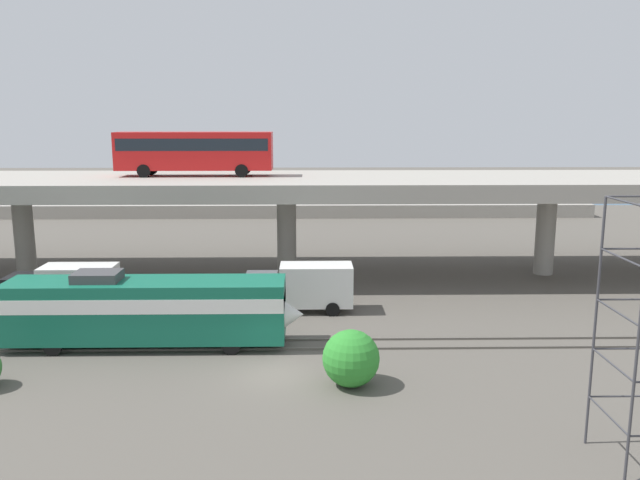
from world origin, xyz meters
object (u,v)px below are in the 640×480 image
parked_car_2 (268,191)px  parked_car_6 (325,192)px  service_truck_east (66,287)px  parked_car_3 (84,194)px  transit_bus_on_overpass (195,149)px  parked_car_0 (334,196)px  train_locomotive (161,307)px  parked_car_5 (406,192)px  parked_car_4 (394,195)px  parked_car_1 (462,190)px  service_truck_west (302,286)px

parked_car_2 → parked_car_6: size_ratio=0.87×
service_truck_east → parked_car_3: 46.49m
transit_bus_on_overpass → parked_car_0: size_ratio=2.72×
parked_car_2 → parked_car_3: 24.07m
train_locomotive → parked_car_5: train_locomotive is taller
parked_car_4 → parked_car_1: bearing=-151.7°
parked_car_1 → parked_car_5: 8.34m
service_truck_east → train_locomotive: bearing=139.8°
parked_car_6 → transit_bus_on_overpass: bearing=-107.2°
service_truck_east → parked_car_2: parked_car_2 is taller
service_truck_west → parked_car_1: 52.24m
train_locomotive → parked_car_2: size_ratio=3.96×
parked_car_1 → parked_car_4: (-9.95, -5.36, -0.00)m
transit_bus_on_overpass → parked_car_2: bearing=84.8°
parked_car_3 → transit_bus_on_overpass: bearing=121.4°
service_truck_west → parked_car_6: 46.36m
parked_car_3 → parked_car_6: same height
service_truck_west → parked_car_6: (2.66, 46.28, 0.76)m
service_truck_east → parked_car_4: parked_car_4 is taller
parked_car_0 → train_locomotive: bearing=-103.3°
parked_car_3 → parked_car_6: size_ratio=1.02×
train_locomotive → service_truck_west: bearing=39.8°
train_locomotive → parked_car_1: (29.04, 53.95, 0.20)m
parked_car_6 → parked_car_5: bearing=-5.6°
train_locomotive → parked_car_1: 61.27m
parked_car_0 → parked_car_5: (9.76, 3.63, 0.00)m
parked_car_0 → parked_car_6: bearing=102.7°
parked_car_1 → parked_car_6: size_ratio=0.96×
parked_car_0 → parked_car_1: (17.74, 6.03, -0.00)m
service_truck_east → parked_car_2: bearing=-102.0°
parked_car_4 → parked_car_0: bearing=4.9°
parked_car_3 → parked_car_1: bearing=-176.3°
service_truck_east → parked_car_4: bearing=-122.1°
service_truck_east → parked_car_5: bearing=-122.2°
parked_car_4 → parked_car_5: 3.55m
service_truck_west → parked_car_3: bearing=-56.8°
train_locomotive → parked_car_6: train_locomotive is taller
parked_car_0 → parked_car_1: same height
service_truck_west → parked_car_3: (-28.99, 44.34, 0.76)m
transit_bus_on_overpass → parked_car_1: (29.84, 37.04, -7.41)m
parked_car_0 → parked_car_3: same height
parked_car_2 → parked_car_5: same height
train_locomotive → service_truck_west: 9.89m
train_locomotive → parked_car_0: size_ratio=3.61×
train_locomotive → parked_car_2: (2.52, 53.37, 0.20)m
service_truck_east → parked_car_6: 49.56m
parked_car_1 → service_truck_west: bearing=65.8°
parked_car_5 → parked_car_1: bearing=16.8°
parked_car_6 → parked_car_0: bearing=-77.3°
service_truck_west → parked_car_0: bearing=-95.1°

